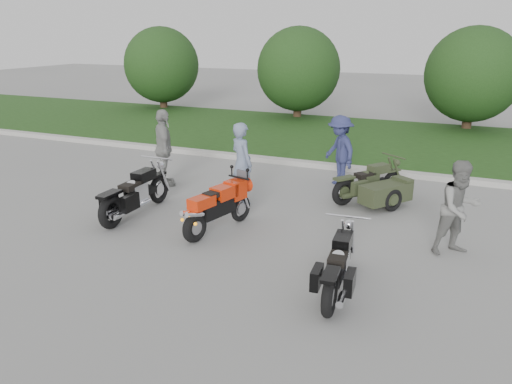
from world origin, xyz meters
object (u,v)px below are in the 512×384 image
at_px(sportbike_red, 217,206).
at_px(person_stripe, 242,163).
at_px(person_back, 164,148).
at_px(cruiser_sidecar, 377,189).
at_px(cruiser_left, 134,196).
at_px(cruiser_right, 338,269).
at_px(person_grey, 460,208).
at_px(person_denim, 340,151).

bearing_deg(sportbike_red, person_stripe, 113.66).
distance_m(sportbike_red, person_back, 3.51).
distance_m(sportbike_red, cruiser_sidecar, 3.86).
bearing_deg(cruiser_sidecar, person_back, -137.60).
bearing_deg(person_stripe, cruiser_sidecar, -125.73).
distance_m(cruiser_left, person_stripe, 2.49).
bearing_deg(cruiser_right, cruiser_sidecar, 87.94).
distance_m(cruiser_left, cruiser_sidecar, 5.40).
bearing_deg(sportbike_red, cruiser_sidecar, 61.81).
distance_m(cruiser_right, person_back, 6.62).
relative_size(person_grey, person_back, 0.87).
xyz_separation_m(person_stripe, person_grey, (4.65, -1.01, -0.08)).
bearing_deg(person_denim, person_grey, -2.49).
distance_m(sportbike_red, person_stripe, 1.86).
xyz_separation_m(cruiser_left, person_grey, (6.39, 0.72, 0.39)).
height_order(cruiser_left, person_denim, person_denim).
height_order(cruiser_left, cruiser_sidecar, cruiser_left).
relative_size(cruiser_right, person_grey, 1.23).
height_order(cruiser_right, person_denim, person_denim).
bearing_deg(person_stripe, cruiser_right, 167.95).
bearing_deg(cruiser_left, person_back, 106.35).
relative_size(sportbike_red, person_stripe, 1.02).
xyz_separation_m(cruiser_left, cruiser_sidecar, (4.64, 2.77, -0.08)).
bearing_deg(person_stripe, person_back, 23.70).
bearing_deg(person_grey, cruiser_right, -163.74).
relative_size(sportbike_red, person_grey, 1.12).
bearing_deg(person_denim, person_stripe, -81.66).
distance_m(cruiser_left, person_denim, 5.28).
relative_size(cruiser_sidecar, person_back, 1.01).
distance_m(person_denim, person_back, 4.45).
xyz_separation_m(cruiser_sidecar, person_stripe, (-2.90, -1.05, 0.55)).
height_order(person_stripe, person_back, person_back).
bearing_deg(cruiser_left, cruiser_sidecar, 31.07).
xyz_separation_m(cruiser_right, person_denim, (-1.39, 5.50, 0.49)).
height_order(person_grey, person_denim, person_denim).
xyz_separation_m(cruiser_sidecar, person_grey, (1.76, -2.05, 0.47)).
height_order(cruiser_sidecar, person_grey, person_grey).
relative_size(cruiser_right, person_stripe, 1.12).
xyz_separation_m(sportbike_red, person_grey, (4.36, 0.79, 0.31)).
relative_size(cruiser_sidecar, person_stripe, 1.05).
bearing_deg(person_denim, cruiser_left, -85.49).
relative_size(sportbike_red, cruiser_right, 0.91).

